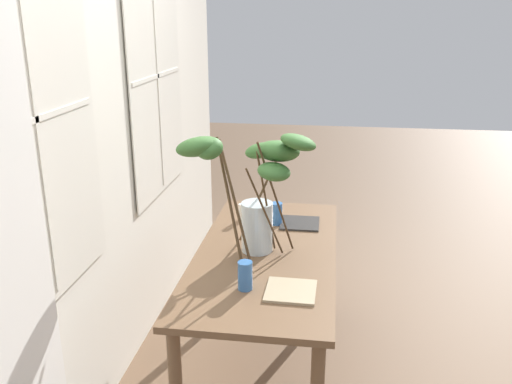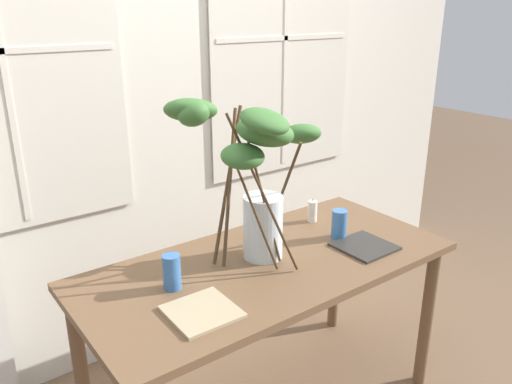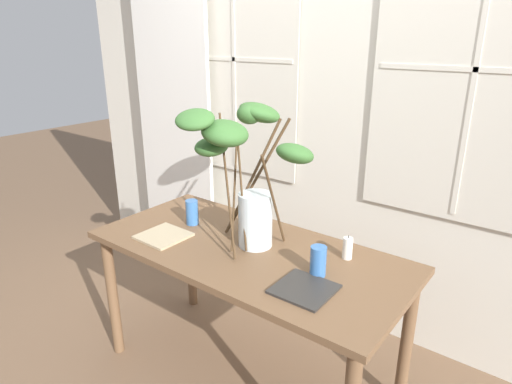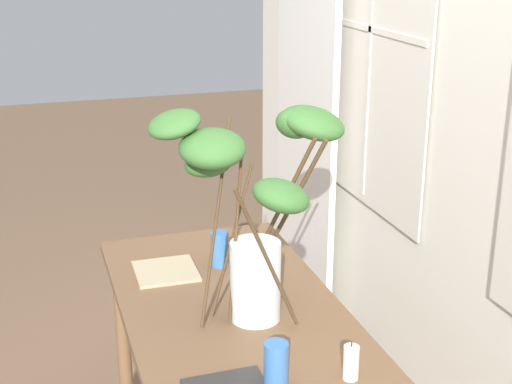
% 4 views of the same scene
% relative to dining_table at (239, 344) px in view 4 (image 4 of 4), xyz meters
% --- Properties ---
extents(back_wall_with_windows, '(4.30, 0.14, 2.75)m').
position_rel_dining_table_xyz_m(back_wall_with_windows, '(-0.00, 0.84, 0.73)').
color(back_wall_with_windows, silver).
rests_on(back_wall_with_windows, ground).
extents(curtain_sheer_side, '(0.71, 0.03, 2.39)m').
position_rel_dining_table_xyz_m(curtain_sheer_side, '(-1.23, 0.70, 0.55)').
color(curtain_sheer_side, white).
rests_on(curtain_sheer_side, ground).
extents(dining_table, '(1.53, 0.71, 0.75)m').
position_rel_dining_table_xyz_m(dining_table, '(0.00, 0.00, 0.00)').
color(dining_table, brown).
rests_on(dining_table, ground).
extents(vase_with_branches, '(0.61, 0.73, 0.68)m').
position_rel_dining_table_xyz_m(vase_with_branches, '(-0.05, 0.06, 0.49)').
color(vase_with_branches, silver).
rests_on(vase_with_branches, dining_table).
extents(drinking_glass_blue_left, '(0.07, 0.07, 0.13)m').
position_rel_dining_table_xyz_m(drinking_glass_blue_left, '(-0.41, 0.05, 0.16)').
color(drinking_glass_blue_left, '#386BAD').
rests_on(drinking_glass_blue_left, dining_table).
extents(drinking_glass_blue_right, '(0.07, 0.07, 0.13)m').
position_rel_dining_table_xyz_m(drinking_glass_blue_right, '(0.39, -0.01, 0.16)').
color(drinking_glass_blue_right, '#386BAD').
rests_on(drinking_glass_blue_right, dining_table).
extents(plate_square_left, '(0.22, 0.22, 0.01)m').
position_rel_dining_table_xyz_m(plate_square_left, '(-0.41, -0.16, 0.10)').
color(plate_square_left, tan).
rests_on(plate_square_left, dining_table).
extents(pillar_candle, '(0.04, 0.04, 0.11)m').
position_rel_dining_table_xyz_m(pillar_candle, '(0.42, 0.20, 0.15)').
color(pillar_candle, silver).
rests_on(pillar_candle, dining_table).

